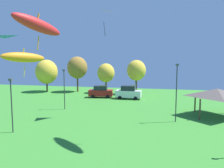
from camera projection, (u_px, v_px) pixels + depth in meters
kite_flying_0 at (101, 16)px, 29.43m from camera, size 1.94×2.13×2.77m
kite_flying_4 at (37, 25)px, 11.97m from camera, size 1.86×2.93×1.92m
kite_flying_9 at (24, 57)px, 17.54m from camera, size 2.44×3.28×2.16m
kite_flying_10 at (20, 46)px, 28.91m from camera, size 3.53×4.19×0.27m
parked_car_leftmost at (101, 92)px, 44.24m from camera, size 4.60×2.37×2.23m
parked_car_second_from_left at (128, 92)px, 42.78m from camera, size 4.60×2.16×2.42m
park_pavilion at (217, 93)px, 30.12m from camera, size 6.05×5.78×3.60m
light_post_0 at (64, 87)px, 34.24m from camera, size 0.36×0.20×5.82m
light_post_1 at (176, 90)px, 27.50m from camera, size 0.36×0.20×6.84m
light_post_3 at (11, 102)px, 23.71m from camera, size 0.36×0.20×5.49m
treeline_tree_0 at (47, 72)px, 51.26m from camera, size 4.74×4.74×6.95m
treeline_tree_1 at (77, 68)px, 51.12m from camera, size 4.31×4.31×7.62m
treeline_tree_2 at (106, 73)px, 49.62m from camera, size 3.60×3.60×6.19m
treeline_tree_3 at (136, 70)px, 47.87m from camera, size 3.81×3.81×6.94m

